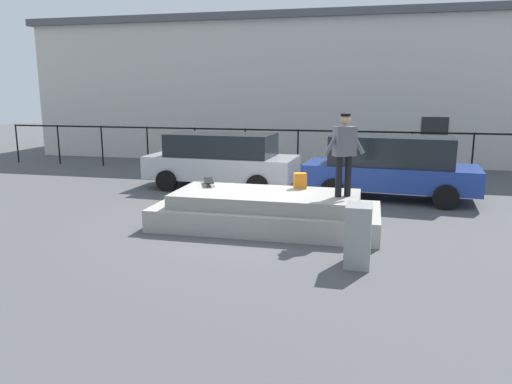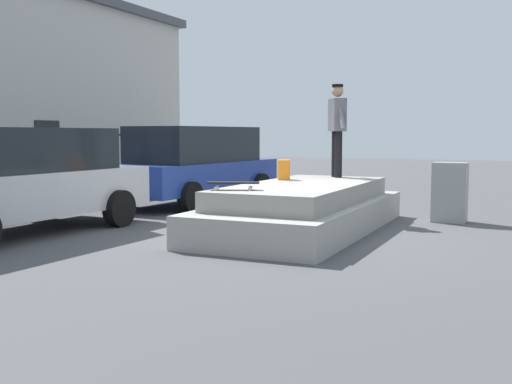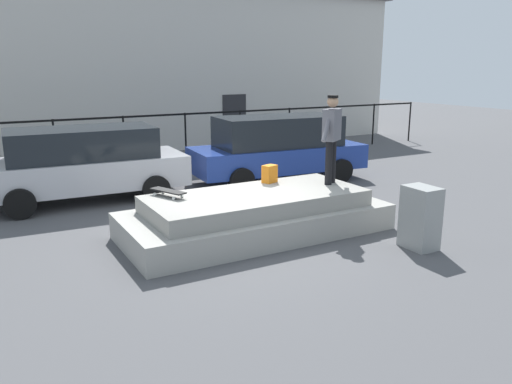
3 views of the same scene
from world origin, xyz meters
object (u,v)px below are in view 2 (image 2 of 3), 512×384
(backpack, at_px, (284,170))
(car_blue_hatchback_mid, at_px, (195,163))
(skateboard, at_px, (233,183))
(skateboarder, at_px, (337,123))
(utility_box, at_px, (450,192))
(car_silver_hatchback_near, at_px, (13,178))

(backpack, distance_m, car_blue_hatchback_mid, 3.71)
(skateboard, relative_size, car_blue_hatchback_mid, 0.16)
(skateboarder, xyz_separation_m, utility_box, (0.40, -2.03, -1.26))
(utility_box, bearing_deg, car_silver_hatchback_near, 126.22)
(skateboarder, bearing_deg, backpack, 146.69)
(skateboarder, distance_m, utility_box, 2.42)
(skateboard, distance_m, backpack, 2.18)
(skateboarder, height_order, backpack, skateboarder)
(skateboard, relative_size, backpack, 2.19)
(car_silver_hatchback_near, relative_size, utility_box, 4.32)
(skateboarder, distance_m, car_silver_hatchback_near, 5.80)
(skateboard, height_order, backpack, backpack)
(skateboarder, relative_size, car_silver_hatchback_near, 0.37)
(skateboard, xyz_separation_m, car_silver_hatchback_near, (-0.78, 3.54, 0.02))
(skateboarder, distance_m, car_blue_hatchback_mid, 3.98)
(skateboard, bearing_deg, car_blue_hatchback_mid, 36.31)
(car_silver_hatchback_near, height_order, car_blue_hatchback_mid, car_blue_hatchback_mid)
(skateboard, height_order, car_silver_hatchback_near, car_silver_hatchback_near)
(backpack, bearing_deg, utility_box, -81.30)
(backpack, bearing_deg, car_blue_hatchback_mid, 36.64)
(skateboarder, height_order, car_silver_hatchback_near, skateboarder)
(utility_box, bearing_deg, car_blue_hatchback_mid, 83.98)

